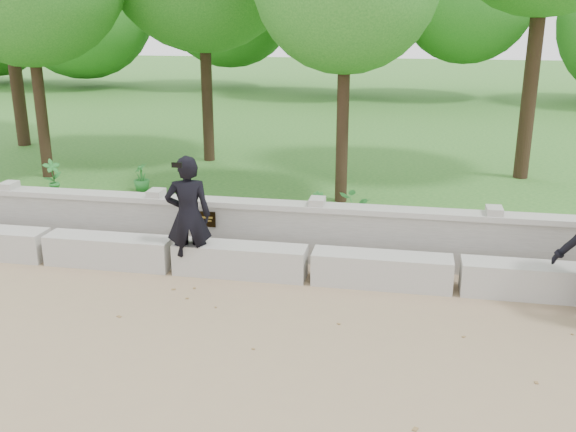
{
  "coord_description": "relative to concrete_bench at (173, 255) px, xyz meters",
  "views": [
    {
      "loc": [
        3.26,
        -6.34,
        3.57
      ],
      "look_at": [
        1.69,
        1.95,
        0.91
      ],
      "focal_mm": 40.0,
      "sensor_mm": 36.0,
      "label": 1
    }
  ],
  "objects": [
    {
      "name": "shrub_a",
      "position": [
        -3.47,
        2.77,
        0.35
      ],
      "size": [
        0.39,
        0.42,
        0.65
      ],
      "primitive_type": "imported",
      "rotation": [
        0.0,
        0.0,
        0.92
      ],
      "color": "#297A30",
      "rests_on": "lawn"
    },
    {
      "name": "lawn",
      "position": [
        -0.0,
        12.1,
        -0.1
      ],
      "size": [
        40.0,
        22.0,
        0.25
      ],
      "primitive_type": "cube",
      "color": "#24591F",
      "rests_on": "ground"
    },
    {
      "name": "man_main",
      "position": [
        0.29,
        -0.1,
        0.64
      ],
      "size": [
        0.73,
        0.67,
        1.74
      ],
      "color": "black",
      "rests_on": "ground"
    },
    {
      "name": "concrete_bench",
      "position": [
        0.0,
        0.0,
        0.0
      ],
      "size": [
        11.9,
        0.45,
        0.45
      ],
      "color": "#B8B5AD",
      "rests_on": "ground"
    },
    {
      "name": "parapet_wall",
      "position": [
        0.0,
        0.7,
        0.24
      ],
      "size": [
        12.5,
        0.35,
        0.9
      ],
      "color": "#ADAAA3",
      "rests_on": "ground"
    },
    {
      "name": "shrub_b",
      "position": [
        1.88,
        1.4,
        0.34
      ],
      "size": [
        0.4,
        0.43,
        0.63
      ],
      "primitive_type": "imported",
      "rotation": [
        0.0,
        0.0,
        2.01
      ],
      "color": "#297A30",
      "rests_on": "lawn"
    },
    {
      "name": "shrub_d",
      "position": [
        -1.83,
        3.18,
        0.3
      ],
      "size": [
        0.4,
        0.41,
        0.56
      ],
      "primitive_type": "imported",
      "rotation": [
        0.0,
        0.0,
        5.25
      ],
      "color": "#297A30",
      "rests_on": "lawn"
    },
    {
      "name": "shrub_c",
      "position": [
        2.57,
        1.4,
        0.35
      ],
      "size": [
        0.78,
        0.77,
        0.65
      ],
      "primitive_type": "imported",
      "rotation": [
        0.0,
        0.0,
        3.84
      ],
      "color": "#297A30",
      "rests_on": "lawn"
    },
    {
      "name": "ground",
      "position": [
        -0.0,
        -1.9,
        -0.22
      ],
      "size": [
        80.0,
        80.0,
        0.0
      ],
      "primitive_type": "plane",
      "color": "#8C7656",
      "rests_on": "ground"
    }
  ]
}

